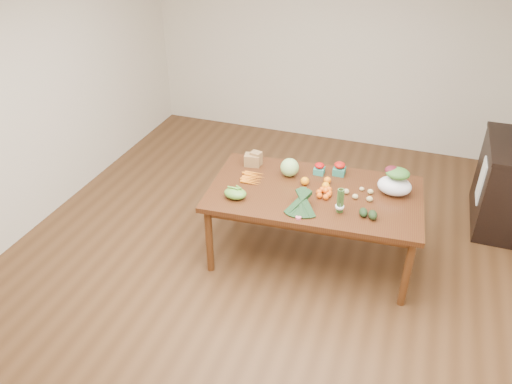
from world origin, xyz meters
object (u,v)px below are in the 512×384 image
(kale_bunch, at_px, (301,205))
(asparagus_bundle, at_px, (340,201))
(cabinet, at_px, (505,184))
(cabbage, at_px, (290,167))
(paper_bag, at_px, (252,159))
(mandarin_cluster, at_px, (326,192))
(salad_bag, at_px, (395,183))
(dining_table, at_px, (312,225))

(kale_bunch, xyz_separation_m, asparagus_bundle, (0.32, 0.10, 0.05))
(cabinet, bearing_deg, cabbage, -153.58)
(paper_bag, xyz_separation_m, mandarin_cluster, (0.82, -0.32, -0.03))
(kale_bunch, height_order, salad_bag, salad_bag)
(kale_bunch, bearing_deg, salad_bag, 33.87)
(cabinet, relative_size, paper_bag, 4.98)
(cabbage, xyz_separation_m, salad_bag, (0.99, -0.01, 0.03))
(dining_table, height_order, mandarin_cluster, mandarin_cluster)
(dining_table, height_order, salad_bag, salad_bag)
(dining_table, distance_m, mandarin_cluster, 0.43)
(mandarin_cluster, relative_size, salad_bag, 0.58)
(mandarin_cluster, bearing_deg, dining_table, 162.26)
(paper_bag, height_order, mandarin_cluster, paper_bag)
(cabbage, height_order, salad_bag, salad_bag)
(paper_bag, xyz_separation_m, kale_bunch, (0.68, -0.65, 0.01))
(mandarin_cluster, relative_size, asparagus_bundle, 0.72)
(paper_bag, bearing_deg, asparagus_bundle, -28.92)
(mandarin_cluster, distance_m, kale_bunch, 0.36)
(dining_table, height_order, paper_bag, paper_bag)
(kale_bunch, relative_size, salad_bag, 1.30)
(paper_bag, bearing_deg, cabinet, 21.11)
(cabinet, height_order, kale_bunch, cabinet)
(cabinet, bearing_deg, paper_bag, -158.89)
(mandarin_cluster, height_order, kale_bunch, kale_bunch)
(cabinet, relative_size, salad_bag, 3.31)
(cabinet, height_order, asparagus_bundle, asparagus_bundle)
(mandarin_cluster, bearing_deg, salad_bag, 22.28)
(paper_bag, xyz_separation_m, asparagus_bundle, (0.99, -0.55, 0.05))
(paper_bag, height_order, kale_bunch, kale_bunch)
(cabbage, relative_size, mandarin_cluster, 0.99)
(cabinet, bearing_deg, salad_bag, -136.23)
(cabinet, distance_m, paper_bag, 2.69)
(cabbage, distance_m, salad_bag, 1.00)
(cabinet, xyz_separation_m, asparagus_bundle, (-1.50, -1.51, 0.40))
(asparagus_bundle, bearing_deg, dining_table, 132.31)
(asparagus_bundle, bearing_deg, cabbage, 136.65)
(kale_bunch, relative_size, asparagus_bundle, 1.60)
(cabbage, bearing_deg, salad_bag, -0.44)
(dining_table, distance_m, kale_bunch, 0.59)
(dining_table, xyz_separation_m, salad_bag, (0.69, 0.20, 0.49))
(paper_bag, distance_m, salad_bag, 1.41)
(cabinet, distance_m, kale_bunch, 2.46)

